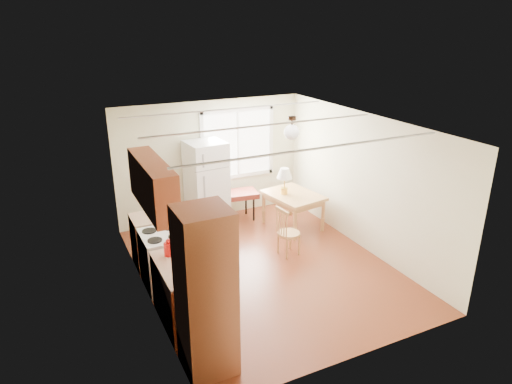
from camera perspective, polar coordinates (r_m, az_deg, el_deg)
room_shell at (r=7.43m, az=1.13°, el=-1.00°), size 4.60×5.60×2.62m
kitchen_run at (r=6.51m, az=-10.04°, el=-8.63°), size 0.65×3.40×2.20m
window_unit at (r=9.71m, az=-2.31°, el=6.08°), size 1.64×0.05×1.51m
pendant_light at (r=7.79m, az=4.48°, el=7.58°), size 0.26×0.26×0.40m
refrigerator at (r=9.29m, az=-6.20°, el=0.98°), size 0.79×0.79×1.76m
bench at (r=9.46m, az=-3.99°, el=-0.57°), size 1.45×0.71×0.64m
dining_table at (r=9.23m, az=4.66°, el=-0.84°), size 1.04×1.28×0.72m
chair at (r=8.13m, az=3.66°, el=-4.66°), size 0.41×0.40×0.91m
table_lamp at (r=9.07m, az=3.58°, el=2.10°), size 0.31×0.31×0.54m
coffee_maker at (r=5.84m, az=-8.29°, el=-10.07°), size 0.18×0.23×0.34m
kettle at (r=6.52m, az=-10.87°, el=-6.96°), size 0.13×0.13×0.26m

